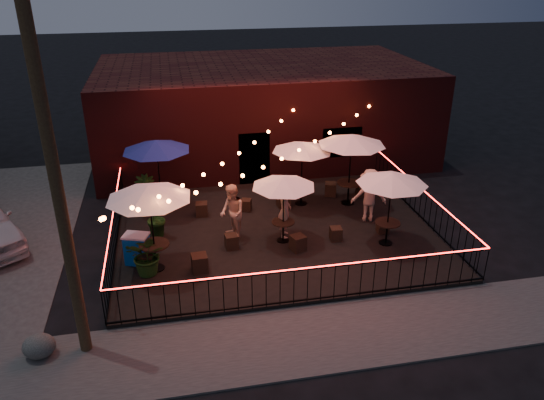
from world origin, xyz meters
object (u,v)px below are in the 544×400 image
Objects in this scene: cooler at (137,249)px; cafe_table_0 at (149,193)px; utility_pole at (58,191)px; cafe_table_2 at (284,183)px; cafe_table_4 at (392,180)px; cafe_table_5 at (352,141)px; boulder at (39,346)px; cafe_table_1 at (156,146)px; cafe_table_3 at (302,147)px.

cafe_table_0 is at bearing -20.77° from cooler.
utility_pole is 6.99m from cafe_table_2.
cafe_table_4 is 3.01× the size of cooler.
cafe_table_5 reaches higher than cooler.
cooler reaches higher than boulder.
boulder is (-0.98, -0.05, -3.68)m from utility_pole.
boulder is (-9.36, -6.18, -2.20)m from cafe_table_5.
boulder is (-2.79, -7.00, -2.16)m from cafe_table_1.
cafe_table_0 is at bearing -167.23° from cafe_table_2.
utility_pole is 9.29m from cafe_table_4.
cafe_table_5 is (6.57, -0.82, 0.04)m from cafe_table_1.
cafe_table_2 is 2.82m from cafe_table_3.
cafe_table_1 is 1.07× the size of cafe_table_4.
cafe_table_2 is 3.67m from cafe_table_5.
cafe_table_5 is at bearing 33.44° from boulder.
cafe_table_0 is at bearing 49.78° from boulder.
cafe_table_0 is 3.95m from cafe_table_1.
cooler is (-4.40, -0.45, -1.50)m from cafe_table_2.
cafe_table_1 is 1.26× the size of cafe_table_3.
cafe_table_5 is at bearing 37.89° from cafe_table_2.
cafe_table_3 and cafe_table_4 have the same top height.
cafe_table_0 is 3.22× the size of cooler.
cafe_table_1 is at bearing 140.27° from cafe_table_2.
cafe_table_1 is 4.04m from cooler.
cafe_table_5 is 11.43m from boulder.
cafe_table_4 reaches higher than boulder.
utility_pole reaches higher than cooler.
cafe_table_4 is at bearing -14.23° from cafe_table_2.
boulder is at bearing -148.70° from cafe_table_2.
cafe_table_5 is (6.77, 3.12, 0.02)m from cafe_table_0.
cafe_table_3 is at bearing 47.55° from cooler.
cooler is at bearing 177.44° from cafe_table_4.
cafe_table_3 is (5.11, 3.42, -0.21)m from cafe_table_0.
boulder is at bearing -139.92° from cafe_table_3.
cafe_table_3 is at bearing 43.75° from utility_pole.
cafe_table_2 is 4.67m from cooler.
cafe_table_1 is at bearing 98.03° from cooler.
cafe_table_2 reaches higher than cooler.
cafe_table_5 is (1.66, -0.30, 0.23)m from cafe_table_3.
utility_pole is 9.90× the size of boulder.
utility_pole is 3.72m from cafe_table_0.
cafe_table_0 is at bearing -155.23° from cafe_table_5.
cafe_table_5 is at bearing 36.21° from utility_pole.
cooler is (-7.28, -2.69, -1.90)m from cafe_table_5.
cafe_table_0 reaches higher than cafe_table_2.
cafe_table_0 reaches higher than cafe_table_4.
cafe_table_1 is 4.80m from cafe_table_2.
utility_pole is at bearing -104.57° from cafe_table_1.
cafe_table_0 is 4.01m from cafe_table_2.
cooler is (-5.62, -2.99, -1.67)m from cafe_table_3.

